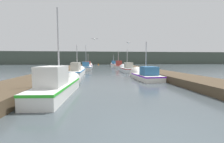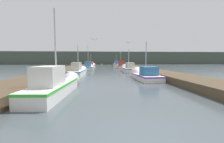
# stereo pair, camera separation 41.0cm
# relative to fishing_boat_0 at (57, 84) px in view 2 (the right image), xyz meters

# --- Properties ---
(dock_left) EXTENTS (2.87, 40.00, 0.52)m
(dock_left) POSITION_rel_fishing_boat_0_xyz_m (-2.49, 10.86, -0.24)
(dock_left) COLOR #4C3D2B
(dock_left) RESTS_ON ground_plane
(dock_right) EXTENTS (2.87, 40.00, 0.52)m
(dock_right) POSITION_rel_fishing_boat_0_xyz_m (8.98, 10.86, -0.24)
(dock_right) COLOR #4C3D2B
(dock_right) RESTS_ON ground_plane
(distant_shore_ridge) EXTENTS (120.00, 16.00, 4.72)m
(distant_shore_ridge) POSITION_rel_fishing_boat_0_xyz_m (3.25, 55.12, 1.86)
(distant_shore_ridge) COLOR #424C42
(distant_shore_ridge) RESTS_ON ground_plane
(fishing_boat_0) EXTENTS (1.68, 5.90, 4.77)m
(fishing_boat_0) POSITION_rel_fishing_boat_0_xyz_m (0.00, 0.00, 0.00)
(fishing_boat_0) COLOR silver
(fishing_boat_0) RESTS_ON ground_plane
(fishing_boat_1) EXTENTS (1.90, 4.81, 3.99)m
(fishing_boat_1) POSITION_rel_fishing_boat_0_xyz_m (6.42, 5.49, -0.14)
(fishing_boat_1) COLOR silver
(fishing_boat_1) RESTS_ON ground_plane
(fishing_boat_2) EXTENTS (1.48, 6.15, 3.80)m
(fishing_boat_2) POSITION_rel_fishing_boat_0_xyz_m (-0.21, 9.51, -0.03)
(fishing_boat_2) COLOR silver
(fishing_boat_2) RESTS_ON ground_plane
(fishing_boat_3) EXTENTS (1.73, 5.97, 3.76)m
(fishing_boat_3) POSITION_rel_fishing_boat_0_xyz_m (6.49, 13.86, -0.07)
(fishing_boat_3) COLOR silver
(fishing_boat_3) RESTS_ON ground_plane
(fishing_boat_4) EXTENTS (1.93, 5.45, 4.79)m
(fishing_boat_4) POSITION_rel_fishing_boat_0_xyz_m (0.22, 18.23, -0.07)
(fishing_boat_4) COLOR silver
(fishing_boat_4) RESTS_ON ground_plane
(fishing_boat_5) EXTENTS (1.51, 4.33, 4.16)m
(fishing_boat_5) POSITION_rel_fishing_boat_0_xyz_m (6.67, 23.52, -0.00)
(fishing_boat_5) COLOR silver
(fishing_boat_5) RESTS_ON ground_plane
(fishing_boat_6) EXTENTS (2.05, 5.27, 3.68)m
(fishing_boat_6) POSITION_rel_fishing_boat_0_xyz_m (0.10, 28.43, -0.11)
(fishing_boat_6) COLOR silver
(fishing_boat_6) RESTS_ON ground_plane
(fishing_boat_7) EXTENTS (1.66, 5.35, 3.40)m
(fishing_boat_7) POSITION_rel_fishing_boat_0_xyz_m (6.69, 32.87, -0.01)
(fishing_boat_7) COLOR silver
(fishing_boat_7) RESTS_ON ground_plane
(mooring_piling_0) EXTENTS (0.34, 0.34, 1.41)m
(mooring_piling_0) POSITION_rel_fishing_boat_0_xyz_m (-1.19, 30.96, 0.21)
(mooring_piling_0) COLOR #473523
(mooring_piling_0) RESTS_ON ground_plane
(mooring_piling_1) EXTENTS (0.34, 0.34, 1.18)m
(mooring_piling_1) POSITION_rel_fishing_boat_0_xyz_m (7.76, 35.40, 0.10)
(mooring_piling_1) COLOR #473523
(mooring_piling_1) RESTS_ON ground_plane
(mooring_piling_2) EXTENTS (0.28, 0.28, 1.32)m
(mooring_piling_2) POSITION_rel_fishing_boat_0_xyz_m (7.73, 38.25, 0.17)
(mooring_piling_2) COLOR #473523
(mooring_piling_2) RESTS_ON ground_plane
(channel_buoy) EXTENTS (0.57, 0.57, 1.07)m
(channel_buoy) POSITION_rel_fishing_boat_0_xyz_m (2.74, 40.94, -0.34)
(channel_buoy) COLOR #BF6513
(channel_buoy) RESTS_ON ground_plane
(seagull_lead) EXTENTS (0.49, 0.45, 0.12)m
(seagull_lead) POSITION_rel_fishing_boat_0_xyz_m (5.21, 6.90, 3.03)
(seagull_lead) COLOR white
(seagull_1) EXTENTS (0.56, 0.29, 0.12)m
(seagull_1) POSITION_rel_fishing_boat_0_xyz_m (1.82, 4.89, 3.07)
(seagull_1) COLOR white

